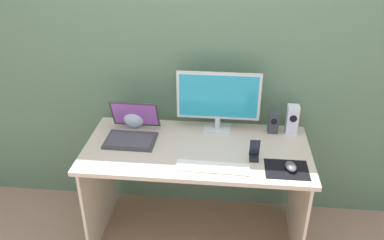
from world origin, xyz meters
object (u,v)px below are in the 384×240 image
object	(u,v)px
fishbowl	(135,117)
keyboard_external	(213,167)
laptop	(132,131)
monitor	(218,99)
speaker_near_monitor	(273,122)
mouse	(291,167)
phone_in_dock	(254,153)
speaker_right	(292,119)

from	to	relation	value
fishbowl	keyboard_external	xyz separation A→B (m)	(0.56, -0.45, -0.07)
laptop	fishbowl	xyz separation A→B (m)	(-0.02, 0.16, 0.03)
monitor	fishbowl	xyz separation A→B (m)	(-0.57, -0.01, -0.15)
speaker_near_monitor	mouse	bearing A→B (deg)	-80.71
keyboard_external	phone_in_dock	bearing A→B (deg)	27.41
keyboard_external	mouse	size ratio (longest dim) A/B	4.27
speaker_near_monitor	mouse	xyz separation A→B (m)	(0.07, -0.43, -0.06)
speaker_near_monitor	phone_in_dock	xyz separation A→B (m)	(-0.14, -0.35, -0.03)
speaker_near_monitor	laptop	world-z (taller)	laptop
laptop	mouse	xyz separation A→B (m)	(0.99, -0.26, -0.02)
speaker_right	speaker_near_monitor	world-z (taller)	speaker_right
monitor	keyboard_external	xyz separation A→B (m)	(-0.01, -0.46, -0.22)
keyboard_external	phone_in_dock	size ratio (longest dim) A/B	3.10
monitor	fishbowl	size ratio (longest dim) A/B	3.53
fishbowl	mouse	distance (m)	1.09
monitor	laptop	bearing A→B (deg)	-163.47
speaker_near_monitor	keyboard_external	size ratio (longest dim) A/B	0.36
speaker_near_monitor	keyboard_external	distance (m)	0.60
speaker_near_monitor	mouse	distance (m)	0.44
monitor	mouse	distance (m)	0.65
monitor	keyboard_external	distance (m)	0.51
fishbowl	keyboard_external	distance (m)	0.72
speaker_right	fishbowl	xyz separation A→B (m)	(-1.06, -0.01, -0.03)
keyboard_external	mouse	world-z (taller)	mouse
laptop	monitor	bearing A→B (deg)	16.53
laptop	keyboard_external	world-z (taller)	laptop
fishbowl	laptop	bearing A→B (deg)	-83.67
speaker_right	laptop	bearing A→B (deg)	-170.72
fishbowl	keyboard_external	size ratio (longest dim) A/B	0.36
laptop	fishbowl	world-z (taller)	laptop
monitor	fishbowl	world-z (taller)	monitor
phone_in_dock	mouse	bearing A→B (deg)	-22.13
monitor	keyboard_external	world-z (taller)	monitor
speaker_right	speaker_near_monitor	distance (m)	0.12
speaker_right	phone_in_dock	xyz separation A→B (m)	(-0.26, -0.35, -0.05)
speaker_right	mouse	bearing A→B (deg)	-96.56
speaker_near_monitor	mouse	size ratio (longest dim) A/B	1.54
monitor	laptop	distance (m)	0.60
speaker_near_monitor	fishbowl	size ratio (longest dim) A/B	0.99
mouse	phone_in_dock	size ratio (longest dim) A/B	0.73
monitor	laptop	xyz separation A→B (m)	(-0.55, -0.16, -0.18)
monitor	mouse	world-z (taller)	monitor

